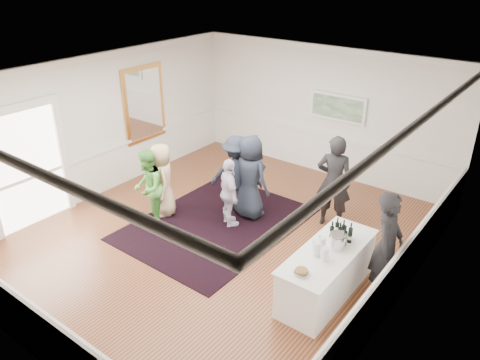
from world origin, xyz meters
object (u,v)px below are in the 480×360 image
Objects in this scene: guest_lilac at (229,193)px; guest_navy at (250,177)px; guest_tan at (162,180)px; bartender at (387,246)px; guest_green at (148,188)px; nut_bowl at (301,272)px; guest_dark_a at (236,174)px; guest_dark_b at (334,182)px; serving_table at (327,272)px; ice_bucket at (338,241)px.

guest_lilac is 0.61m from guest_navy.
guest_navy reaches higher than guest_tan.
bartender reaches higher than guest_lilac.
guest_green is 1.66m from guest_lilac.
nut_bowl is (4.01, -1.08, 0.09)m from guest_tan.
guest_green is (-4.74, -0.70, -0.13)m from bartender.
nut_bowl is (3.98, -0.65, 0.09)m from guest_green.
bartender is 1.27× the size of guest_lilac.
guest_dark_b reaches higher than guest_dark_a.
serving_table is 1.13× the size of bartender.
ice_bucket is at bearing 68.71° from serving_table.
guest_tan reaches higher than ice_bucket.
guest_green is (-4.02, -0.15, 0.37)m from serving_table.
guest_green is at bearing -175.75° from ice_bucket.
serving_table is at bearing -111.29° from ice_bucket.
guest_green is 1.88m from guest_dark_a.
guest_lilac is 0.67m from guest_dark_a.
ice_bucket reaches higher than nut_bowl.
nut_bowl is (2.87, -2.16, 0.03)m from guest_dark_a.
bartender is 0.96× the size of guest_dark_b.
guest_lilac is at bearing 87.44° from guest_navy.
guest_tan is at bearing 164.89° from nut_bowl.
guest_navy is 2.84m from ice_bucket.
guest_lilac is at bearing 148.94° from nut_bowl.
guest_dark_a is 6.61× the size of ice_bucket.
serving_table is 1.04m from bartender.
guest_lilac reaches higher than ice_bucket.
guest_navy reaches higher than guest_green.
guest_dark_b reaches higher than guest_green.
guest_tan is 6.98× the size of nut_bowl.
ice_bucket is at bearing 163.70° from guest_navy.
bartender reaches higher than serving_table.
guest_dark_b is 7.52× the size of ice_bucket.
guest_navy reaches higher than guest_lilac.
guest_tan is at bearing 14.71° from guest_dark_a.
ice_bucket is at bearing 84.10° from nut_bowl.
guest_dark_a is 3.21m from ice_bucket.
guest_navy is (1.53, 1.05, 0.11)m from guest_tan.
guest_lilac is 0.75× the size of guest_dark_b.
guest_dark_b is (3.07, 1.78, 0.17)m from guest_tan.
serving_table is 0.56m from ice_bucket.
ice_bucket is at bearing -159.21° from guest_lilac.
guest_lilac is at bearing 167.21° from ice_bucket.
bartender is 3.34m from guest_navy.
guest_green is at bearing 53.29° from guest_navy.
guest_navy is (-3.25, 0.79, -0.03)m from bartender.
guest_dark_a reaches higher than guest_green.
guest_dark_a is (1.11, 1.51, 0.06)m from guest_green.
guest_tan and guest_green have the same top height.
guest_navy is at bearing -67.34° from guest_lilac.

